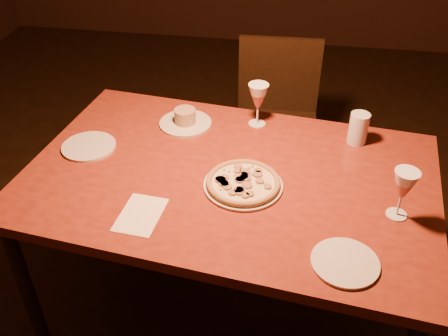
# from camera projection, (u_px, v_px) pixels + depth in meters

# --- Properties ---
(dining_table) EXTENTS (1.64, 1.16, 0.82)m
(dining_table) POSITION_uv_depth(u_px,v_px,m) (229.00, 189.00, 1.93)
(dining_table) COLOR maroon
(dining_table) RESTS_ON floor
(chair_far) EXTENTS (0.47, 0.47, 0.94)m
(chair_far) POSITION_uv_depth(u_px,v_px,m) (276.00, 117.00, 2.79)
(chair_far) COLOR black
(chair_far) RESTS_ON floor
(pizza_plate) EXTENTS (0.29, 0.29, 0.03)m
(pizza_plate) POSITION_uv_depth(u_px,v_px,m) (243.00, 183.00, 1.81)
(pizza_plate) COLOR silver
(pizza_plate) RESTS_ON dining_table
(ramekin_saucer) EXTENTS (0.23, 0.23, 0.07)m
(ramekin_saucer) POSITION_uv_depth(u_px,v_px,m) (185.00, 120.00, 2.16)
(ramekin_saucer) COLOR silver
(ramekin_saucer) RESTS_ON dining_table
(wine_glass_far) EXTENTS (0.09, 0.09, 0.19)m
(wine_glass_far) POSITION_uv_depth(u_px,v_px,m) (258.00, 105.00, 2.12)
(wine_glass_far) COLOR #C86853
(wine_glass_far) RESTS_ON dining_table
(wine_glass_right) EXTENTS (0.08, 0.08, 0.18)m
(wine_glass_right) POSITION_uv_depth(u_px,v_px,m) (402.00, 194.00, 1.64)
(wine_glass_right) COLOR #C86853
(wine_glass_right) RESTS_ON dining_table
(water_tumbler) EXTENTS (0.08, 0.08, 0.13)m
(water_tumbler) POSITION_uv_depth(u_px,v_px,m) (358.00, 128.00, 2.02)
(water_tumbler) COLOR silver
(water_tumbler) RESTS_ON dining_table
(side_plate_left) EXTENTS (0.22, 0.22, 0.01)m
(side_plate_left) POSITION_uv_depth(u_px,v_px,m) (89.00, 146.00, 2.03)
(side_plate_left) COLOR silver
(side_plate_left) RESTS_ON dining_table
(side_plate_near) EXTENTS (0.21, 0.21, 0.01)m
(side_plate_near) POSITION_uv_depth(u_px,v_px,m) (345.00, 263.00, 1.52)
(side_plate_near) COLOR silver
(side_plate_near) RESTS_ON dining_table
(menu_card) EXTENTS (0.15, 0.21, 0.00)m
(menu_card) POSITION_uv_depth(u_px,v_px,m) (141.00, 215.00, 1.70)
(menu_card) COLOR white
(menu_card) RESTS_ON dining_table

